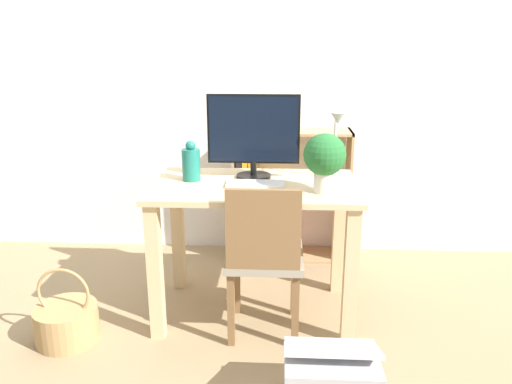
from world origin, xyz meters
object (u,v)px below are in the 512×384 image
at_px(keyboard, 256,184).
at_px(bookshelf, 269,203).
at_px(potted_plant, 325,158).
at_px(chair, 264,255).
at_px(basket, 67,322).
at_px(monitor, 253,133).
at_px(vase, 191,163).
at_px(storage_box, 331,384).
at_px(desk_lamp, 336,139).

xyz_separation_m(keyboard, bookshelf, (0.05, 0.83, -0.37)).
height_order(potted_plant, chair, potted_plant).
bearing_deg(potted_plant, keyboard, 163.65).
bearing_deg(chair, basket, -170.12).
relative_size(potted_plant, chair, 0.36).
distance_m(monitor, chair, 0.68).
distance_m(potted_plant, bookshelf, 1.12).
distance_m(keyboard, basket, 1.22).
xyz_separation_m(vase, potted_plant, (0.71, -0.19, 0.08)).
xyz_separation_m(potted_plant, storage_box, (0.00, -0.68, -0.80)).
distance_m(desk_lamp, bookshelf, 1.00).
height_order(monitor, chair, monitor).
bearing_deg(potted_plant, monitor, 144.07).
bearing_deg(potted_plant, chair, -160.33).
distance_m(bookshelf, storage_box, 1.67).
distance_m(keyboard, chair, 0.38).
distance_m(bookshelf, basket, 1.56).
bearing_deg(storage_box, bookshelf, 100.69).
bearing_deg(bookshelf, keyboard, -93.30).
distance_m(vase, basket, 1.05).
relative_size(keyboard, storage_box, 0.79).
relative_size(vase, storage_box, 0.57).
distance_m(monitor, desk_lamp, 0.45).
height_order(keyboard, potted_plant, potted_plant).
height_order(vase, desk_lamp, desk_lamp).
height_order(basket, storage_box, basket).
relative_size(potted_plant, basket, 0.74).
relative_size(monitor, vase, 2.30).
xyz_separation_m(vase, desk_lamp, (0.78, 0.04, 0.13)).
bearing_deg(potted_plant, storage_box, -89.67).
relative_size(chair, bookshelf, 0.91).
relative_size(vase, chair, 0.26).
bearing_deg(chair, storage_box, -58.35).
relative_size(desk_lamp, basket, 0.93).
relative_size(potted_plant, bookshelf, 0.33).
bearing_deg(desk_lamp, chair, -138.18).
bearing_deg(potted_plant, basket, -171.07).
xyz_separation_m(bookshelf, basket, (-1.02, -1.14, -0.30)).
bearing_deg(storage_box, basket, 160.22).
bearing_deg(basket, bookshelf, 48.38).
xyz_separation_m(bookshelf, storage_box, (0.31, -1.62, -0.26)).
xyz_separation_m(monitor, chair, (0.08, -0.37, -0.56)).
height_order(potted_plant, storage_box, potted_plant).
xyz_separation_m(monitor, basket, (-0.95, -0.48, -0.92)).
relative_size(vase, desk_lamp, 0.58).
xyz_separation_m(desk_lamp, storage_box, (-0.07, -0.91, -0.85)).
height_order(vase, basket, vase).
distance_m(keyboard, potted_plant, 0.40).
relative_size(monitor, storage_box, 1.30).
height_order(keyboard, chair, chair).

